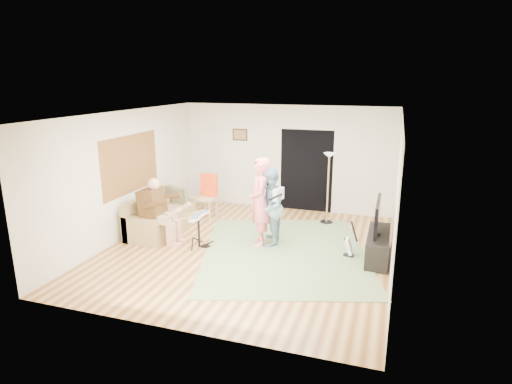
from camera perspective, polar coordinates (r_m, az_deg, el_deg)
floor at (r=8.70m, az=-1.09°, el=-7.67°), size 6.00×6.00×0.00m
walls at (r=8.28m, az=-1.14°, el=0.99°), size 5.50×6.00×2.70m
ceiling at (r=8.06m, az=-1.19°, el=10.35°), size 6.00×6.00×0.00m
window_blinds at (r=9.64m, az=-16.37°, el=3.61°), size 0.00×2.05×2.05m
doorway at (r=11.02m, az=6.72°, el=2.83°), size 2.10×0.00×2.10m
picture_frame at (r=11.36m, az=-2.15°, el=7.64°), size 0.42×0.03×0.32m
area_rug at (r=8.59m, az=3.81°, el=-7.95°), size 4.13×4.64×0.02m
sofa at (r=9.95m, az=-12.72°, el=-3.43°), size 0.82×2.00×0.81m
drummer at (r=9.13m, az=-12.61°, el=-3.36°), size 0.89×0.50×1.37m
drum_kit at (r=8.81m, az=-7.63°, el=-5.34°), size 0.39×0.69×0.71m
singer at (r=8.67m, az=0.50°, el=-1.35°), size 0.65×0.78×1.82m
microphone at (r=8.50m, az=1.79°, el=1.45°), size 0.06×0.06×0.24m
guitarist at (r=8.70m, az=1.72°, el=-2.02°), size 0.76×0.90×1.61m
guitar_held at (r=8.57m, az=3.01°, el=-0.29°), size 0.26×0.61×0.26m
guitar_spare at (r=8.50m, az=12.34°, el=-7.08°), size 0.26×0.23×0.72m
torchiere_lamp at (r=10.06m, az=9.64°, el=2.17°), size 0.30×0.30×1.69m
dining_chair at (r=10.57m, az=-6.60°, el=-1.40°), size 0.48×0.50×1.08m
tv_cabinet at (r=8.54m, az=15.94°, el=-6.92°), size 0.40×1.40×0.50m
television at (r=8.34m, az=15.89°, el=-3.06°), size 0.06×1.18×0.60m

